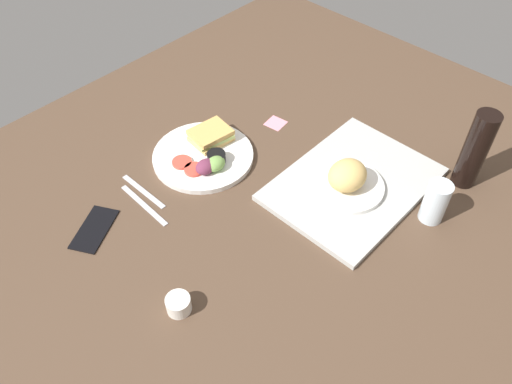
{
  "coord_description": "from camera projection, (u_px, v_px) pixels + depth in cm",
  "views": [
    {
      "loc": [
        67.18,
        64.39,
        100.34
      ],
      "look_at": [
        2.0,
        3.0,
        4.0
      ],
      "focal_mm": 35.58,
      "sensor_mm": 36.0,
      "label": 1
    }
  ],
  "objects": [
    {
      "name": "bread_plate_near",
      "position": [
        347.0,
        180.0,
        1.33
      ],
      "size": [
        19.79,
        19.79,
        8.95
      ],
      "color": "white",
      "rests_on": "serving_tray"
    },
    {
      "name": "plate_with_salad",
      "position": [
        205.0,
        154.0,
        1.45
      ],
      "size": [
        28.88,
        28.88,
        5.4
      ],
      "color": "white",
      "rests_on": "ground_plane"
    },
    {
      "name": "cell_phone",
      "position": [
        94.0,
        229.0,
        1.28
      ],
      "size": [
        16.09,
        13.25,
        0.8
      ],
      "primitive_type": "cube",
      "rotation": [
        0.0,
        0.0,
        0.5
      ],
      "color": "black",
      "rests_on": "ground_plane"
    },
    {
      "name": "fork",
      "position": [
        143.0,
        191.0,
        1.37
      ],
      "size": [
        1.46,
        17.0,
        0.5
      ],
      "primitive_type": "cube",
      "rotation": [
        0.0,
        0.0,
        1.57
      ],
      "color": "#B7B7BC",
      "rests_on": "ground_plane"
    },
    {
      "name": "serving_tray",
      "position": [
        353.0,
        184.0,
        1.38
      ],
      "size": [
        45.06,
        33.08,
        1.6
      ],
      "primitive_type": "cube",
      "rotation": [
        0.0,
        0.0,
        0.0
      ],
      "color": "#B2B2AD",
      "rests_on": "ground_plane"
    },
    {
      "name": "soda_bottle",
      "position": [
        475.0,
        150.0,
        1.31
      ],
      "size": [
        6.4,
        6.4,
        23.02
      ],
      "primitive_type": "cylinder",
      "color": "black",
      "rests_on": "ground_plane"
    },
    {
      "name": "sticky_note",
      "position": [
        276.0,
        123.0,
        1.57
      ],
      "size": [
        6.3,
        6.3,
        0.12
      ],
      "primitive_type": "cube",
      "rotation": [
        0.0,
        0.0,
        0.13
      ],
      "color": "pink",
      "rests_on": "ground_plane"
    },
    {
      "name": "ground_plane",
      "position": [
        253.0,
        196.0,
        1.38
      ],
      "size": [
        190.0,
        150.0,
        3.0
      ],
      "primitive_type": "cube",
      "color": "#4C3828"
    },
    {
      "name": "knife",
      "position": [
        144.0,
        205.0,
        1.34
      ],
      "size": [
        2.12,
        19.04,
        0.5
      ],
      "primitive_type": "cube",
      "rotation": [
        0.0,
        0.0,
        1.53
      ],
      "color": "#B7B7BC",
      "rests_on": "ground_plane"
    },
    {
      "name": "espresso_cup",
      "position": [
        178.0,
        304.0,
        1.11
      ],
      "size": [
        5.6,
        5.6,
        4.0
      ],
      "primitive_type": "cylinder",
      "color": "silver",
      "rests_on": "ground_plane"
    },
    {
      "name": "drinking_glass",
      "position": [
        435.0,
        202.0,
        1.27
      ],
      "size": [
        6.08,
        6.08,
        11.92
      ],
      "primitive_type": "cylinder",
      "color": "silver",
      "rests_on": "ground_plane"
    }
  ]
}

